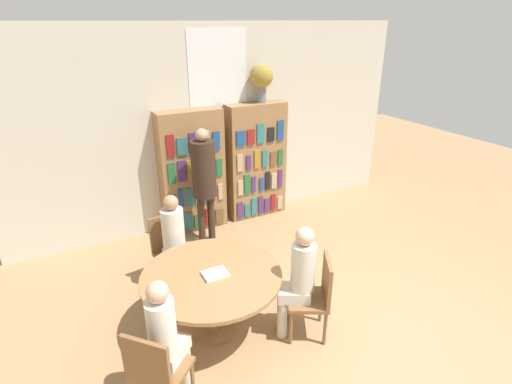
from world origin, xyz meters
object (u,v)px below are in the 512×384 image
object	(u,v)px
bookshelf_left	(192,172)
chair_near_camera	(156,370)
flower_vase	(262,78)
seated_reader_back	(166,335)
chair_left_side	(171,248)
seated_reader_right	(298,276)
seated_reader_left	(175,239)
bookshelf_right	(256,161)
chair_far_side	(316,293)
reading_table	(212,282)
librarian_standing	(204,174)

from	to	relation	value
bookshelf_left	chair_near_camera	xyz separation A→B (m)	(-1.38, -2.97, -0.43)
flower_vase	seated_reader_back	size ratio (longest dim) A/B	0.46
chair_left_side	seated_reader_right	size ratio (longest dim) A/B	0.71
chair_left_side	seated_reader_back	world-z (taller)	seated_reader_back
seated_reader_left	bookshelf_left	bearing A→B (deg)	-123.75
seated_reader_left	bookshelf_right	bearing A→B (deg)	-148.58
chair_near_camera	chair_far_side	bearing A→B (deg)	54.00
reading_table	seated_reader_back	bearing A→B (deg)	-137.13
bookshelf_left	seated_reader_back	xyz separation A→B (m)	(-1.24, -2.85, -0.24)
chair_left_side	seated_reader_left	distance (m)	0.27
seated_reader_left	chair_near_camera	bearing A→B (deg)	60.21
bookshelf_right	chair_left_side	xyz separation A→B (m)	(-1.82, -1.24, -0.43)
bookshelf_right	chair_far_side	bearing A→B (deg)	-105.84
librarian_standing	seated_reader_right	bearing A→B (deg)	-86.57
bookshelf_left	chair_far_side	distance (m)	2.82
seated_reader_right	seated_reader_back	xyz separation A→B (m)	(-1.37, -0.16, -0.01)
chair_left_side	reading_table	bearing A→B (deg)	90.00
seated_reader_left	librarian_standing	size ratio (longest dim) A/B	0.72
bookshelf_right	seated_reader_left	xyz separation A→B (m)	(-1.80, -1.42, -0.23)
flower_vase	seated_reader_left	bearing A→B (deg)	-143.07
reading_table	chair_left_side	size ratio (longest dim) A/B	1.58
reading_table	flower_vase	bearing A→B (deg)	51.79
bookshelf_left	flower_vase	world-z (taller)	flower_vase
flower_vase	librarian_standing	xyz separation A→B (m)	(-1.17, -0.51, -1.16)
flower_vase	chair_far_side	xyz separation A→B (m)	(-0.88, -2.78, -1.72)
bookshelf_left	chair_left_side	size ratio (longest dim) A/B	2.09
bookshelf_left	chair_far_side	bearing A→B (deg)	-84.02
bookshelf_right	flower_vase	distance (m)	1.30
bookshelf_left	flower_vase	xyz separation A→B (m)	(1.17, 0.00, 1.29)
chair_left_side	chair_far_side	world-z (taller)	same
bookshelf_left	seated_reader_left	distance (m)	1.61
reading_table	bookshelf_left	bearing A→B (deg)	74.80
seated_reader_left	seated_reader_right	bearing A→B (deg)	116.96
flower_vase	librarian_standing	bearing A→B (deg)	-156.66
reading_table	chair_far_side	distance (m)	1.05
reading_table	chair_near_camera	bearing A→B (deg)	-137.13
chair_far_side	seated_reader_left	xyz separation A→B (m)	(-1.01, 1.36, 0.20)
chair_left_side	flower_vase	bearing A→B (deg)	-153.88
chair_left_side	librarian_standing	xyz separation A→B (m)	(0.74, 0.74, 0.56)
bookshelf_right	chair_left_side	size ratio (longest dim) A/B	2.09
flower_vase	bookshelf_right	bearing A→B (deg)	-177.37
reading_table	chair_left_side	bearing A→B (deg)	96.87
chair_near_camera	chair_left_side	size ratio (longest dim) A/B	1.00
chair_left_side	librarian_standing	size ratio (longest dim) A/B	0.52
bookshelf_right	chair_far_side	world-z (taller)	bookshelf_right
chair_left_side	chair_far_side	xyz separation A→B (m)	(1.03, -1.54, 0.00)
seated_reader_right	seated_reader_back	bearing A→B (deg)	125.93
bookshelf_left	seated_reader_left	bearing A→B (deg)	-116.89
flower_vase	seated_reader_left	distance (m)	2.81
bookshelf_right	reading_table	size ratio (longest dim) A/B	1.32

